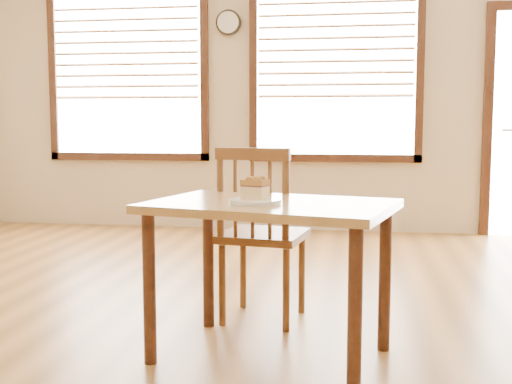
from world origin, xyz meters
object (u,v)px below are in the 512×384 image
at_px(cafe_table_main, 271,225).
at_px(plate, 255,201).
at_px(cake_slice, 255,188).
at_px(wall_clock, 228,22).
at_px(cafe_chair_main, 261,233).

bearing_deg(cafe_table_main, plate, -119.51).
bearing_deg(cafe_table_main, cake_slice, -120.34).
relative_size(wall_clock, plate, 1.08).
relative_size(cafe_table_main, plate, 5.22).
height_order(cafe_table_main, cafe_chair_main, cafe_chair_main).
xyz_separation_m(plate, cake_slice, (-0.00, 0.00, 0.06)).
bearing_deg(plate, cafe_chair_main, 95.49).
relative_size(cafe_chair_main, plate, 4.15).
relative_size(cafe_chair_main, cake_slice, 7.27).
height_order(cafe_table_main, cake_slice, cake_slice).
bearing_deg(cake_slice, plate, -12.41).
bearing_deg(wall_clock, cafe_chair_main, -75.83).
bearing_deg(wall_clock, cafe_table_main, -76.05).
xyz_separation_m(wall_clock, plate, (0.85, -3.73, -1.39)).
height_order(cafe_chair_main, cake_slice, cafe_chair_main).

